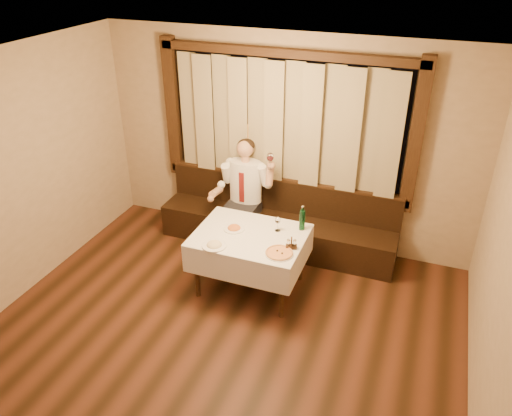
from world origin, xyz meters
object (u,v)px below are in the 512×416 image
at_px(pizza, 279,253).
at_px(seated_man, 244,187).
at_px(pasta_red, 234,227).
at_px(cruet_caddy, 291,245).
at_px(banquette, 277,225).
at_px(pasta_cream, 214,243).
at_px(green_bottle, 302,220).
at_px(dining_table, 250,242).

xyz_separation_m(pizza, seated_man, (-0.89, 1.19, 0.08)).
height_order(pizza, seated_man, seated_man).
height_order(pasta_red, cruet_caddy, cruet_caddy).
bearing_deg(seated_man, banquette, 11.50).
distance_m(banquette, pizza, 1.43).
bearing_deg(pasta_cream, pizza, 8.58).
distance_m(pizza, seated_man, 1.49).
relative_size(banquette, pizza, 10.11).
distance_m(banquette, green_bottle, 1.05).
distance_m(banquette, pasta_cream, 1.50).
bearing_deg(dining_table, pasta_cream, -127.39).
bearing_deg(seated_man, cruet_caddy, -46.77).
xyz_separation_m(pizza, pasta_cream, (-0.72, -0.11, 0.02)).
distance_m(pizza, pasta_red, 0.72).
bearing_deg(dining_table, banquette, 90.00).
xyz_separation_m(cruet_caddy, seated_man, (-0.98, 1.04, 0.05)).
xyz_separation_m(pasta_cream, cruet_caddy, (0.81, 0.26, 0.01)).
bearing_deg(pasta_red, pizza, -24.72).
xyz_separation_m(pasta_red, green_bottle, (0.74, 0.28, 0.10)).
bearing_deg(cruet_caddy, pizza, -138.51).
bearing_deg(banquette, pizza, -71.07).
height_order(pizza, pasta_red, pasta_red).
distance_m(cruet_caddy, seated_man, 1.43).
height_order(dining_table, pasta_cream, pasta_cream).
bearing_deg(green_bottle, pasta_red, -159.40).
distance_m(pasta_red, green_bottle, 0.80).
relative_size(banquette, pasta_cream, 11.58).
relative_size(pizza, cruet_caddy, 2.35).
distance_m(green_bottle, seated_man, 1.15).
xyz_separation_m(banquette, pasta_red, (-0.22, -0.98, 0.48)).
xyz_separation_m(green_bottle, seated_man, (-0.97, 0.61, -0.03)).
xyz_separation_m(banquette, green_bottle, (0.53, -0.70, 0.58)).
relative_size(banquette, cruet_caddy, 23.79).
bearing_deg(pasta_red, pasta_cream, -99.03).
xyz_separation_m(banquette, pizza, (0.44, -1.28, 0.46)).
distance_m(pasta_red, seated_man, 0.92).
height_order(banquette, pizza, banquette).
bearing_deg(pizza, green_bottle, 81.55).
xyz_separation_m(banquette, cruet_caddy, (0.53, -1.13, 0.49)).
height_order(banquette, seated_man, seated_man).
relative_size(pizza, pasta_cream, 1.15).
distance_m(dining_table, green_bottle, 0.66).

